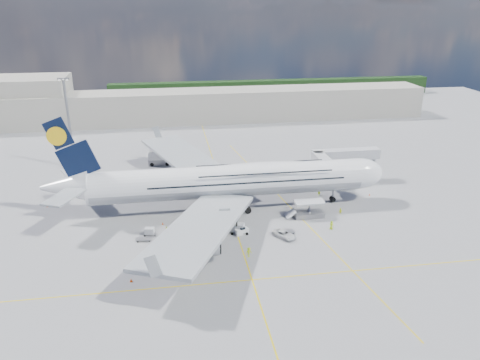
{
  "coord_description": "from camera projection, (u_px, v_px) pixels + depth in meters",
  "views": [
    {
      "loc": [
        -12.78,
        -87.73,
        45.05
      ],
      "look_at": [
        2.32,
        8.0,
        7.63
      ],
      "focal_mm": 35.0,
      "sensor_mm": 36.0,
      "label": 1
    }
  ],
  "objects": [
    {
      "name": "taxi_line_main",
      "position": [
        235.0,
        228.0,
        98.93
      ],
      "size": [
        0.25,
        220.0,
        0.01
      ],
      "primitive_type": "cube",
      "color": "#DCBE0B",
      "rests_on": "ground"
    },
    {
      "name": "cone_tail",
      "position": [
        47.0,
        206.0,
        108.72
      ],
      "size": [
        0.45,
        0.45,
        0.57
      ],
      "color": "#FA500D",
      "rests_on": "ground"
    },
    {
      "name": "crew_wing",
      "position": [
        167.0,
        230.0,
        95.83
      ],
      "size": [
        0.55,
        1.07,
        1.74
      ],
      "primitive_type": "imported",
      "rotation": [
        0.0,
        0.0,
        1.44
      ],
      "color": "#C8E718",
      "rests_on": "ground"
    },
    {
      "name": "tree_line",
      "position": [
        273.0,
        88.0,
        232.31
      ],
      "size": [
        160.0,
        6.0,
        8.0
      ],
      "primitive_type": "cube",
      "color": "#193814",
      "rests_on": "ground"
    },
    {
      "name": "cone_wing_left_inner",
      "position": [
        172.0,
        182.0,
        122.66
      ],
      "size": [
        0.5,
        0.5,
        0.64
      ],
      "color": "#FA500D",
      "rests_on": "ground"
    },
    {
      "name": "dolly_nose_far",
      "position": [
        286.0,
        232.0,
        96.38
      ],
      "size": [
        3.49,
        1.96,
        0.5
      ],
      "rotation": [
        0.0,
        0.0,
        0.04
      ],
      "color": "gray",
      "rests_on": "ground"
    },
    {
      "name": "cone_wing_left_outer",
      "position": [
        178.0,
        173.0,
        129.36
      ],
      "size": [
        0.4,
        0.4,
        0.51
      ],
      "color": "#FA500D",
      "rests_on": "ground"
    },
    {
      "name": "crew_tug",
      "position": [
        249.0,
        252.0,
        87.31
      ],
      "size": [
        1.46,
        1.16,
        1.98
      ],
      "primitive_type": "imported",
      "rotation": [
        0.0,
        0.0,
        0.38
      ],
      "color": "#C3DD17",
      "rests_on": "ground"
    },
    {
      "name": "service_van",
      "position": [
        284.0,
        234.0,
        94.55
      ],
      "size": [
        4.79,
        5.63,
        1.43
      ],
      "primitive_type": "imported",
      "rotation": [
        0.0,
        0.0,
        0.57
      ],
      "color": "silver",
      "rests_on": "ground"
    },
    {
      "name": "catering_truck_outer",
      "position": [
        160.0,
        159.0,
        135.97
      ],
      "size": [
        6.75,
        2.77,
        3.98
      ],
      "rotation": [
        0.0,
        0.0,
        -0.06
      ],
      "color": "gray",
      "rests_on": "ground"
    },
    {
      "name": "crew_nose",
      "position": [
        319.0,
        192.0,
        114.89
      ],
      "size": [
        0.81,
        0.61,
        2.02
      ],
      "primitive_type": "imported",
      "rotation": [
        0.0,
        0.0,
        0.19
      ],
      "color": "#CFFF1A",
      "rests_on": "ground"
    },
    {
      "name": "catering_truck_inner",
      "position": [
        200.0,
        175.0,
        123.78
      ],
      "size": [
        6.86,
        4.25,
        3.81
      ],
      "rotation": [
        0.0,
        0.0,
        0.35
      ],
      "color": "gray",
      "rests_on": "ground"
    },
    {
      "name": "cone_wing_right_outer",
      "position": [
        131.0,
        280.0,
        79.85
      ],
      "size": [
        0.49,
        0.49,
        0.62
      ],
      "color": "#FA500D",
      "rests_on": "ground"
    },
    {
      "name": "cargo_loader",
      "position": [
        308.0,
        211.0,
        103.59
      ],
      "size": [
        8.53,
        3.2,
        3.67
      ],
      "color": "silver",
      "rests_on": "ground"
    },
    {
      "name": "jet_bridge",
      "position": [
        338.0,
        159.0,
        120.09
      ],
      "size": [
        18.8,
        12.1,
        8.5
      ],
      "color": "#B7B7BC",
      "rests_on": "ground"
    },
    {
      "name": "cone_wing_right_inner",
      "position": [
        163.0,
        223.0,
        100.24
      ],
      "size": [
        0.41,
        0.41,
        0.52
      ],
      "color": "#FA500D",
      "rests_on": "ground"
    },
    {
      "name": "crew_van",
      "position": [
        332.0,
        225.0,
        97.83
      ],
      "size": [
        1.08,
        1.13,
        1.95
      ],
      "primitive_type": "imported",
      "rotation": [
        0.0,
        0.0,
        2.26
      ],
      "color": "#B8E518",
      "rests_on": "ground"
    },
    {
      "name": "crew_loader",
      "position": [
        341.0,
        211.0,
        104.76
      ],
      "size": [
        0.92,
        0.91,
        1.5
      ],
      "primitive_type": "imported",
      "rotation": [
        0.0,
        0.0,
        -0.73
      ],
      "color": "#F1FF1A",
      "rests_on": "ground"
    },
    {
      "name": "dolly_row_a",
      "position": [
        144.0,
        239.0,
        93.51
      ],
      "size": [
        2.98,
        1.7,
        0.42
      ],
      "rotation": [
        0.0,
        0.0,
        -0.06
      ],
      "color": "gray",
      "rests_on": "ground"
    },
    {
      "name": "terminal",
      "position": [
        200.0,
        106.0,
        184.31
      ],
      "size": [
        180.0,
        16.0,
        12.0
      ],
      "primitive_type": "cube",
      "color": "#B2AD9E",
      "rests_on": "ground"
    },
    {
      "name": "dolly_row_c",
      "position": [
        150.0,
        258.0,
        85.46
      ],
      "size": [
        3.01,
        2.01,
        1.75
      ],
      "rotation": [
        0.0,
        0.0,
        -0.21
      ],
      "color": "gray",
      "rests_on": "ground"
    },
    {
      "name": "dolly_row_b",
      "position": [
        150.0,
        231.0,
        95.51
      ],
      "size": [
        2.74,
        1.77,
        1.62
      ],
      "rotation": [
        0.0,
        0.0,
        -0.17
      ],
      "color": "gray",
      "rests_on": "ground"
    },
    {
      "name": "taxi_line_cross",
      "position": [
        252.0,
        280.0,
        80.5
      ],
      "size": [
        120.0,
        0.25,
        0.01
      ],
      "primitive_type": "cube",
      "color": "#DCBE0B",
      "rests_on": "ground"
    },
    {
      "name": "baggage_tug",
      "position": [
        242.0,
        231.0,
        95.83
      ],
      "size": [
        2.96,
        2.02,
        1.69
      ],
      "rotation": [
        0.0,
        0.0,
        0.31
      ],
      "color": "silver",
      "rests_on": "ground"
    },
    {
      "name": "dolly_back",
      "position": [
        153.0,
        253.0,
        88.3
      ],
      "size": [
        3.48,
        2.46,
        0.46
      ],
      "rotation": [
        0.0,
        0.0,
        0.27
      ],
      "color": "gray",
      "rests_on": "ground"
    },
    {
      "name": "dolly_nose_near",
      "position": [
        238.0,
        228.0,
        96.29
      ],
      "size": [
        3.81,
        3.02,
        2.13
      ],
      "rotation": [
        0.0,
        0.0,
        -0.42
      ],
      "color": "gray",
      "rests_on": "ground"
    },
    {
      "name": "airliner",
      "position": [
        230.0,
        181.0,
        105.71
      ],
      "size": [
        77.26,
        79.15,
        23.71
      ],
      "color": "white",
      "rests_on": "ground"
    },
    {
      "name": "cone_nose",
      "position": [
        370.0,
        194.0,
        115.19
      ],
      "size": [
        0.38,
        0.38,
        0.48
      ],
      "color": "#FA500D",
      "rests_on": "ground"
    },
    {
      "name": "ground",
      "position": [
        235.0,
        228.0,
        98.93
      ],
      "size": [
        300.0,
        300.0,
        0.0
      ],
      "primitive_type": "plane",
      "color": "gray",
      "rests_on": "ground"
    },
    {
      "name": "taxi_line_diag",
      "position": [
        288.0,
        204.0,
        110.18
      ],
      "size": [
        14.16,
        99.06,
        0.01
      ],
      "primitive_type": "cube",
      "rotation": [
        0.0,
        0.0,
        0.14
      ],
      "color": "#DCBE0B",
      "rests_on": "ground"
    },
    {
      "name": "light_mast",
      "position": [
        69.0,
        123.0,
        129.83
      ],
      "size": [
        3.0,
        0.7,
        25.5
      ],
      "color": "gray",
      "rests_on": "ground"
    },
    {
      "name": "hangar",
      "position": [
        15.0,
        101.0,
        177.66
      ],
      "size": [
        40.0,
        22.0,
        18.0
      ],
      "primitive_type": "cube",
      "color": "#B2AD9E",
      "rests_on": "ground"
    }
  ]
}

